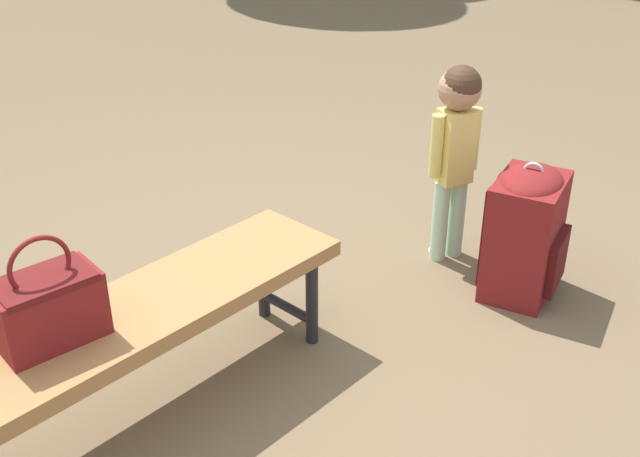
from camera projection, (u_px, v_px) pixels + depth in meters
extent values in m
plane|color=brown|center=(259.00, 338.00, 3.19)|extent=(40.00, 40.00, 0.00)
cube|color=#9E6B3D|center=(139.00, 315.00, 2.60)|extent=(1.63, 0.56, 0.06)
cylinder|color=black|center=(263.00, 276.00, 3.24)|extent=(0.05, 0.05, 0.39)
cylinder|color=black|center=(312.00, 301.00, 3.08)|extent=(0.05, 0.05, 0.39)
cylinder|color=black|center=(287.00, 307.00, 3.20)|extent=(0.07, 0.28, 0.04)
cube|color=maroon|center=(49.00, 310.00, 2.38)|extent=(0.32, 0.18, 0.22)
cube|color=#561313|center=(43.00, 281.00, 2.33)|extent=(0.29, 0.19, 0.02)
torus|color=maroon|center=(40.00, 266.00, 2.30)|extent=(0.20, 0.02, 0.20)
cylinder|color=#B2D8B2|center=(440.00, 221.00, 3.66)|extent=(0.08, 0.08, 0.40)
cylinder|color=#B2D8B2|center=(457.00, 217.00, 3.69)|extent=(0.08, 0.08, 0.40)
ellipsoid|color=white|center=(435.00, 252.00, 3.76)|extent=(0.07, 0.10, 0.04)
ellipsoid|color=white|center=(451.00, 248.00, 3.80)|extent=(0.07, 0.10, 0.04)
cube|color=#E5CC66|center=(455.00, 146.00, 3.50)|extent=(0.18, 0.16, 0.34)
cylinder|color=#E5CC66|center=(436.00, 146.00, 3.45)|extent=(0.06, 0.06, 0.29)
cylinder|color=#E5CC66|center=(473.00, 139.00, 3.53)|extent=(0.06, 0.06, 0.29)
sphere|color=#A57A5B|center=(460.00, 89.00, 3.37)|extent=(0.19, 0.19, 0.19)
sphere|color=#3F2819|center=(462.00, 85.00, 3.35)|extent=(0.18, 0.18, 0.18)
cube|color=maroon|center=(524.00, 237.00, 3.38)|extent=(0.44, 0.39, 0.54)
ellipsoid|color=maroon|center=(532.00, 183.00, 3.25)|extent=(0.42, 0.37, 0.12)
cube|color=#4A1010|center=(557.00, 261.00, 3.35)|extent=(0.26, 0.13, 0.25)
cube|color=#4A1010|center=(496.00, 221.00, 3.50)|extent=(0.07, 0.04, 0.46)
cube|color=#4A1010|center=(485.00, 237.00, 3.37)|extent=(0.07, 0.04, 0.46)
torus|color=#B2B2B7|center=(533.00, 172.00, 3.23)|extent=(0.05, 0.09, 0.09)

